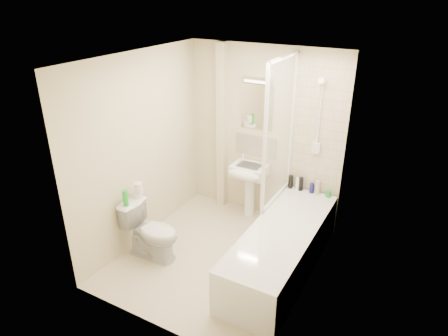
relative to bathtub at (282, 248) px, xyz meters
The scene contains 25 objects.
floor 0.82m from the bathtub, 167.83° to the right, with size 2.50×2.50×0.00m, color beige.
wall_back 1.61m from the bathtub, 124.57° to the left, with size 2.20×0.02×2.40m, color beige.
wall_left 2.07m from the bathtub, behind, with size 0.02×2.50×2.40m, color beige.
wall_right 0.99m from the bathtub, 24.79° to the right, with size 0.02×2.50×2.40m, color beige.
ceiling 2.25m from the bathtub, 167.83° to the right, with size 2.20×2.50×0.02m, color white.
tile_back 1.56m from the bathtub, 90.00° to the left, with size 0.70×0.01×1.75m, color beige.
tile_right 1.19m from the bathtub, ahead, with size 0.01×2.10×1.75m, color beige.
pipe_boxing 1.94m from the bathtub, 143.11° to the left, with size 0.12×0.12×2.40m, color beige.
splashback 1.56m from the bathtub, 128.43° to the left, with size 0.60×0.01×0.30m, color beige.
mirror 1.89m from the bathtub, 128.48° to the left, with size 0.46×0.01×0.60m, color white.
strip_light 2.14m from the bathtub, 129.08° to the left, with size 0.42×0.07×0.07m, color silver.
bathtub is the anchor object (origin of this frame).
shower_screen 1.37m from the bathtub, 118.80° to the left, with size 0.04×0.92×1.80m.
shower_fixture 1.63m from the bathtub, 90.10° to the left, with size 0.10×0.16×0.99m.
pedestal_sink 1.26m from the bathtub, 135.12° to the left, with size 0.47×0.45×0.92m.
bottle_black_a 1.10m from the bathtub, 106.04° to the left, with size 0.07×0.07×0.18m, color black.
bottle_white_a 1.07m from the bathtub, 100.53° to the left, with size 0.06×0.06×0.17m, color white.
bottle_black_b 1.07m from the bathtub, 98.19° to the left, with size 0.06×0.06×0.19m, color black.
bottle_blue 1.05m from the bathtub, 89.48° to the left, with size 0.06×0.06×0.13m, color navy.
bottle_cream 1.06m from the bathtub, 85.31° to the left, with size 0.06×0.06×0.19m, color beige.
bottle_green 1.07m from the bathtub, 76.82° to the left, with size 0.07×0.07×0.08m, color green.
toilet 1.56m from the bathtub, 160.12° to the right, with size 0.70×0.41×0.71m, color white.
toilet_roll_lower 1.84m from the bathtub, 165.94° to the right, with size 0.11×0.11×0.10m, color white.
toilet_roll_upper 1.84m from the bathtub, 165.00° to the right, with size 0.10×0.10×0.11m, color white.
green_bottle 1.91m from the bathtub, 159.01° to the right, with size 0.06×0.06×0.20m, color green.
Camera 1 is at (2.01, -3.50, 3.06)m, focal length 32.00 mm.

